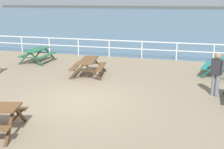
# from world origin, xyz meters

# --- Properties ---
(ground_plane) EXTENTS (30.00, 24.00, 0.20)m
(ground_plane) POSITION_xyz_m (0.00, 0.00, -0.10)
(ground_plane) COLOR gray
(sea_band) EXTENTS (142.00, 90.00, 0.01)m
(sea_band) POSITION_xyz_m (0.00, 52.75, 0.00)
(sea_band) COLOR #476B84
(sea_band) RESTS_ON ground
(distant_shoreline) EXTENTS (142.00, 6.00, 1.80)m
(distant_shoreline) POSITION_xyz_m (0.00, 95.75, 0.00)
(distant_shoreline) COLOR #4C4C47
(distant_shoreline) RESTS_ON ground
(seaward_railing) EXTENTS (23.07, 0.07, 1.08)m
(seaward_railing) POSITION_xyz_m (-0.00, 7.75, 0.76)
(seaward_railing) COLOR white
(seaward_railing) RESTS_ON ground
(picnic_table_mid_centre) EXTENTS (1.56, 1.82, 0.80)m
(picnic_table_mid_centre) POSITION_xyz_m (-4.64, 5.15, 0.58)
(picnic_table_mid_centre) COLOR #286B47
(picnic_table_mid_centre) RESTS_ON ground
(picnic_table_seaward) EXTENTS (1.76, 1.99, 0.80)m
(picnic_table_seaward) POSITION_xyz_m (-0.84, 3.28, 0.58)
(picnic_table_seaward) COLOR brown
(picnic_table_seaward) RESTS_ON ground
(picnic_table_corner) EXTENTS (1.86, 2.08, 0.80)m
(picnic_table_corner) POSITION_xyz_m (5.26, 4.79, 0.58)
(picnic_table_corner) COLOR #1E7A70
(picnic_table_corner) RESTS_ON ground
(visitor) EXTENTS (0.41, 0.39, 1.66)m
(visitor) POSITION_xyz_m (4.77, 1.77, 0.95)
(visitor) COLOR slate
(visitor) RESTS_ON ground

